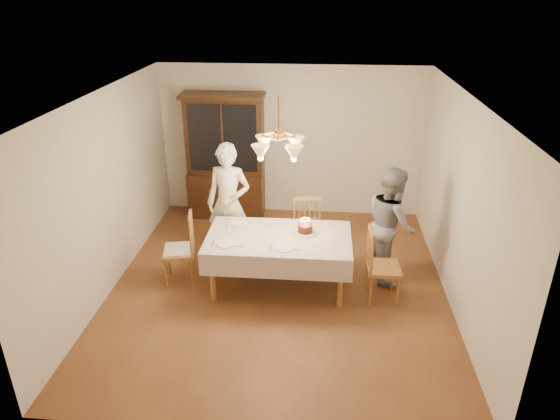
# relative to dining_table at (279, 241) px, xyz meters

# --- Properties ---
(ground) EXTENTS (5.00, 5.00, 0.00)m
(ground) POSITION_rel_dining_table_xyz_m (0.00, 0.00, -0.68)
(ground) COLOR brown
(ground) RESTS_ON ground
(room_shell) EXTENTS (5.00, 5.00, 5.00)m
(room_shell) POSITION_rel_dining_table_xyz_m (0.00, 0.00, 0.90)
(room_shell) COLOR white
(room_shell) RESTS_ON ground
(dining_table) EXTENTS (1.90, 1.10, 0.76)m
(dining_table) POSITION_rel_dining_table_xyz_m (0.00, 0.00, 0.00)
(dining_table) COLOR brown
(dining_table) RESTS_ON ground
(china_hutch) EXTENTS (1.38, 0.54, 2.16)m
(china_hutch) POSITION_rel_dining_table_xyz_m (-1.12, 2.25, 0.36)
(china_hutch) COLOR black
(china_hutch) RESTS_ON ground
(chair_far_side) EXTENTS (0.51, 0.50, 1.00)m
(chair_far_side) POSITION_rel_dining_table_xyz_m (0.31, 0.98, -0.24)
(chair_far_side) COLOR brown
(chair_far_side) RESTS_ON ground
(chair_left_end) EXTENTS (0.50, 0.52, 1.00)m
(chair_left_end) POSITION_rel_dining_table_xyz_m (-1.37, 0.02, -0.23)
(chair_left_end) COLOR brown
(chair_left_end) RESTS_ON ground
(chair_right_end) EXTENTS (0.44, 0.46, 1.00)m
(chair_right_end) POSITION_rel_dining_table_xyz_m (1.36, -0.17, -0.24)
(chair_right_end) COLOR brown
(chair_right_end) RESTS_ON ground
(elderly_woman) EXTENTS (0.70, 0.52, 1.78)m
(elderly_woman) POSITION_rel_dining_table_xyz_m (-0.79, 0.72, 0.20)
(elderly_woman) COLOR #EDE4C8
(elderly_woman) RESTS_ON ground
(adult_in_grey) EXTENTS (0.76, 0.89, 1.61)m
(adult_in_grey) POSITION_rel_dining_table_xyz_m (1.50, 0.41, 0.12)
(adult_in_grey) COLOR slate
(adult_in_grey) RESTS_ON ground
(birthday_cake) EXTENTS (0.30, 0.30, 0.20)m
(birthday_cake) POSITION_rel_dining_table_xyz_m (0.34, 0.14, 0.13)
(birthday_cake) COLOR white
(birthday_cake) RESTS_ON dining_table
(place_setting_near_left) EXTENTS (0.39, 0.24, 0.02)m
(place_setting_near_left) POSITION_rel_dining_table_xyz_m (-0.64, -0.27, 0.08)
(place_setting_near_left) COLOR white
(place_setting_near_left) RESTS_ON dining_table
(place_setting_near_right) EXTENTS (0.40, 0.26, 0.02)m
(place_setting_near_right) POSITION_rel_dining_table_xyz_m (0.11, -0.30, 0.08)
(place_setting_near_right) COLOR white
(place_setting_near_right) RESTS_ON dining_table
(place_setting_far_left) EXTENTS (0.38, 0.23, 0.02)m
(place_setting_far_left) POSITION_rel_dining_table_xyz_m (-0.57, 0.32, 0.08)
(place_setting_far_left) COLOR white
(place_setting_far_left) RESTS_ON dining_table
(chandelier) EXTENTS (0.62, 0.62, 0.73)m
(chandelier) POSITION_rel_dining_table_xyz_m (-0.00, -0.00, 1.29)
(chandelier) COLOR #BF8C3F
(chandelier) RESTS_ON ground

